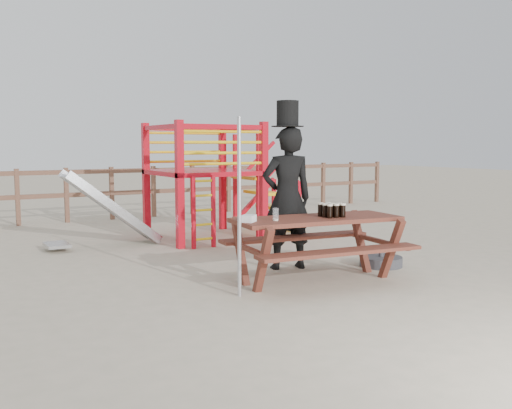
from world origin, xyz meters
name	(u,v)px	position (x,y,z in m)	size (l,w,h in m)	color
ground	(310,278)	(0.00, 0.00, 0.00)	(60.00, 60.00, 0.00)	#BFAD94
back_fence	(133,186)	(0.00, 7.00, 0.74)	(15.09, 0.09, 1.20)	brown
playground_fort	(200,180)	(0.12, 3.58, 1.07)	(4.71, 1.84, 2.10)	red
picnic_table	(316,241)	(-0.02, -0.15, 0.51)	(2.23, 1.67, 0.81)	maroon
man_with_hat	(287,194)	(0.07, 0.66, 1.02)	(0.80, 0.62, 2.29)	black
metal_pole	(239,208)	(-1.19, -0.29, 1.00)	(0.04, 0.04, 2.01)	#B2B2B7
parasol_base	(381,261)	(1.29, 0.10, 0.07)	(0.59, 0.59, 0.25)	#37373C
paper_bag	(248,219)	(-0.97, -0.10, 0.85)	(0.18, 0.14, 0.08)	white
stout_pints	(332,210)	(0.15, -0.22, 0.89)	(0.27, 0.29, 0.17)	black
empty_glasses	(276,215)	(-0.63, -0.16, 0.87)	(0.07, 0.07, 0.15)	silver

